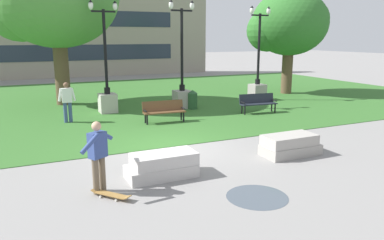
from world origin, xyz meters
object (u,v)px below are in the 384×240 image
Objects in this scene: lamp_post_left at (258,82)px; park_bench_near_right at (258,102)px; skateboard at (111,194)px; trash_bin at (193,99)px; person_bystander_near_lawn at (67,100)px; concrete_block_center at (162,165)px; concrete_block_left at (290,145)px; park_bench_far_left at (164,110)px; person_skateboarder at (98,153)px; lamp_post_right at (107,91)px; lamp_post_center at (182,87)px.

park_bench_near_right is at bearing -123.99° from lamp_post_left.
skateboard is 0.96× the size of trash_bin.
skateboard is 0.54× the size of person_bystander_near_lawn.
park_bench_near_right reaches higher than concrete_block_center.
concrete_block_left is (4.23, 0.10, 0.00)m from concrete_block_center.
park_bench_near_right is 1.08× the size of person_bystander_near_lawn.
person_skateboarder is at bearing -122.12° from park_bench_far_left.
lamp_post_left is 10.77m from person_bystander_near_lawn.
person_bystander_near_lawn is (-1.46, 7.61, 0.68)m from concrete_block_center.
concrete_block_center is at bearing -178.60° from concrete_block_left.
concrete_block_left is 9.72m from lamp_post_right.
park_bench_far_left reaches higher than concrete_block_center.
lamp_post_center reaches higher than lamp_post_left.
park_bench_near_right is at bearing 38.16° from skateboard.
person_bystander_near_lawn is (-6.08, -0.55, 0.48)m from trash_bin.
park_bench_near_right is 3.87m from lamp_post_left.
concrete_block_center is 1.01× the size of concrete_block_left.
park_bench_near_right is 0.36× the size of lamp_post_right.
person_skateboarder is at bearing -103.43° from lamp_post_right.
person_skateboarder is at bearing -126.63° from trash_bin.
person_skateboarder is 0.33× the size of lamp_post_left.
person_bystander_near_lawn is at bearing 127.13° from concrete_block_left.
skateboard is at bearing -69.10° from person_skateboarder.
concrete_block_center is at bearing -93.49° from lamp_post_right.
skateboard is at bearing -90.48° from person_bystander_near_lawn.
person_skateboarder is 0.93× the size of park_bench_near_right.
trash_bin is at bearing -12.66° from lamp_post_right.
skateboard is at bearing -124.58° from trash_bin.
park_bench_near_right reaches higher than concrete_block_left.
park_bench_far_left is at bearing 60.60° from skateboard.
trash_bin is (4.07, -0.91, -0.57)m from lamp_post_right.
person_skateboarder is 0.32× the size of lamp_post_center.
park_bench_near_right and park_bench_far_left have the same top height.
lamp_post_center reaches higher than trash_bin.
concrete_block_left is at bearing -71.58° from park_bench_far_left.
trash_bin reaches higher than park_bench_near_right.
park_bench_near_right is (8.58, 6.74, 0.45)m from skateboard.
lamp_post_right is at bearing 167.34° from trash_bin.
trash_bin is at bearing -167.63° from lamp_post_left.
person_skateboarder reaches higher than park_bench_far_left.
concrete_block_center is 13.00m from lamp_post_left.
park_bench_far_left is at bearing -60.98° from lamp_post_right.
skateboard is at bearing -137.22° from lamp_post_left.
person_skateboarder reaches higher than skateboard.
lamp_post_right is (-3.67, 8.97, 0.76)m from concrete_block_left.
park_bench_near_right reaches higher than skateboard.
lamp_post_left is 4.99m from lamp_post_center.
trash_bin is (4.62, 8.16, 0.20)m from concrete_block_center.
concrete_block_center is at bearing 26.51° from skateboard.
concrete_block_left is at bearing -90.08° from lamp_post_center.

